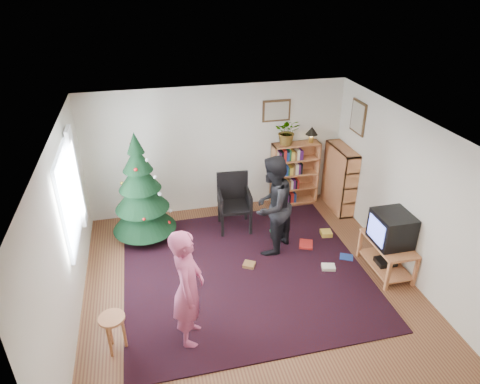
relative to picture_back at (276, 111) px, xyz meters
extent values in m
plane|color=brown|center=(-1.15, -2.48, -1.95)|extent=(5.00, 5.00, 0.00)
plane|color=white|center=(-1.15, -2.48, 0.55)|extent=(5.00, 5.00, 0.00)
cube|color=silver|center=(-1.15, 0.02, -0.70)|extent=(5.00, 0.02, 2.50)
cube|color=silver|center=(-1.15, -4.97, -0.70)|extent=(5.00, 0.02, 2.50)
cube|color=silver|center=(-3.65, -2.48, -0.70)|extent=(0.02, 5.00, 2.50)
cube|color=silver|center=(1.35, -2.48, -0.70)|extent=(0.02, 5.00, 2.50)
cube|color=black|center=(-1.15, -2.17, -1.94)|extent=(3.80, 3.60, 0.02)
cube|color=silver|center=(-3.62, -1.88, -0.45)|extent=(0.04, 1.20, 1.40)
cube|color=white|center=(-3.58, -1.18, -0.45)|extent=(0.06, 0.35, 1.60)
cube|color=#4C3319|center=(0.00, 0.00, 0.00)|extent=(0.55, 0.03, 0.42)
cube|color=beige|center=(0.00, 0.00, 0.00)|extent=(0.47, 0.01, 0.34)
cube|color=#4C3319|center=(1.33, -0.73, 0.00)|extent=(0.03, 0.50, 0.60)
cube|color=beige|center=(1.33, -0.73, 0.00)|extent=(0.01, 0.42, 0.52)
cylinder|color=#3F2816|center=(-2.66, -0.81, -1.84)|extent=(0.11, 0.11, 0.22)
cone|color=black|center=(-2.66, -0.81, -1.42)|extent=(1.12, 1.12, 0.63)
cone|color=black|center=(-2.66, -0.81, -1.04)|extent=(0.94, 0.94, 0.56)
cone|color=black|center=(-2.66, -0.81, -0.69)|extent=(0.72, 0.72, 0.50)
cone|color=black|center=(-2.66, -0.81, -0.38)|extent=(0.51, 0.51, 0.43)
cone|color=black|center=(-2.66, -0.81, -0.10)|extent=(0.29, 0.29, 0.36)
cube|color=#BD7443|center=(0.40, -0.14, -1.30)|extent=(0.95, 0.30, 1.30)
cube|color=#BD7443|center=(0.40, -0.14, -0.66)|extent=(0.95, 0.30, 0.03)
cube|color=#BD7443|center=(1.19, -0.56, -1.30)|extent=(0.30, 0.95, 1.30)
cube|color=#BD7443|center=(1.19, -0.56, -0.66)|extent=(0.30, 0.95, 0.03)
cube|color=#BD7443|center=(1.07, -2.65, -1.42)|extent=(0.53, 0.95, 0.04)
cube|color=#BD7443|center=(0.84, -3.10, -1.69)|extent=(0.05, 0.05, 0.51)
cube|color=#BD7443|center=(1.30, -3.10, -1.69)|extent=(0.05, 0.05, 0.51)
cube|color=#BD7443|center=(0.84, -2.21, -1.69)|extent=(0.05, 0.05, 0.51)
cube|color=#BD7443|center=(1.30, -2.21, -1.69)|extent=(0.05, 0.05, 0.51)
cube|color=#BD7443|center=(1.07, -2.65, -1.83)|extent=(0.49, 0.91, 0.03)
cube|color=black|center=(1.07, -2.65, -1.77)|extent=(0.30, 0.25, 0.08)
cube|color=black|center=(1.07, -2.65, -1.15)|extent=(0.53, 0.58, 0.51)
cube|color=#5D70FF|center=(0.80, -2.65, -1.15)|extent=(0.01, 0.46, 0.37)
cube|color=black|center=(-1.02, -0.87, -1.48)|extent=(0.62, 0.62, 0.05)
cube|color=black|center=(-1.02, -0.60, -1.18)|extent=(0.58, 0.09, 0.58)
cube|color=black|center=(-1.28, -1.12, -1.71)|extent=(0.05, 0.05, 0.47)
cube|color=black|center=(-0.76, -1.12, -1.71)|extent=(0.05, 0.05, 0.47)
cube|color=black|center=(-1.28, -0.61, -1.71)|extent=(0.05, 0.05, 0.47)
cube|color=black|center=(-0.76, -0.61, -1.71)|extent=(0.05, 0.05, 0.47)
cylinder|color=#BD7443|center=(-3.13, -3.32, -1.42)|extent=(0.33, 0.33, 0.04)
cylinder|color=#BD7443|center=(-3.02, -3.32, -1.70)|extent=(0.04, 0.04, 0.51)
cylinder|color=#BD7443|center=(-3.19, -3.22, -1.70)|extent=(0.04, 0.04, 0.51)
cylinder|color=#BD7443|center=(-3.19, -3.42, -1.70)|extent=(0.04, 0.04, 0.51)
imported|color=#AD456B|center=(-2.17, -3.34, -1.11)|extent=(0.52, 0.68, 1.67)
imported|color=black|center=(-0.57, -1.68, -1.08)|extent=(1.07, 1.07, 1.75)
imported|color=gray|center=(0.20, -0.14, -0.39)|extent=(0.58, 0.53, 0.53)
cylinder|color=#A57F33|center=(0.70, -0.14, -0.60)|extent=(0.10, 0.10, 0.10)
sphere|color=#FFD88C|center=(0.70, -0.14, -0.49)|extent=(0.10, 0.10, 0.10)
cone|color=black|center=(0.70, -0.14, -0.41)|extent=(0.24, 0.24, 0.16)
cube|color=#A51E19|center=(0.07, -1.73, -1.91)|extent=(0.20, 0.20, 0.08)
cube|color=navy|center=(0.62, -2.22, -1.91)|extent=(0.20, 0.20, 0.08)
cube|color=#1E592D|center=(-0.33, -1.23, -1.91)|extent=(0.20, 0.20, 0.08)
cube|color=gold|center=(0.55, -1.51, -1.91)|extent=(0.20, 0.20, 0.08)
cube|color=brown|center=(-1.05, -2.07, -1.91)|extent=(0.20, 0.20, 0.08)
cube|color=beige|center=(0.19, -2.43, -1.91)|extent=(0.20, 0.20, 0.08)
camera|label=1|loc=(-2.49, -7.52, 2.44)|focal=32.00mm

